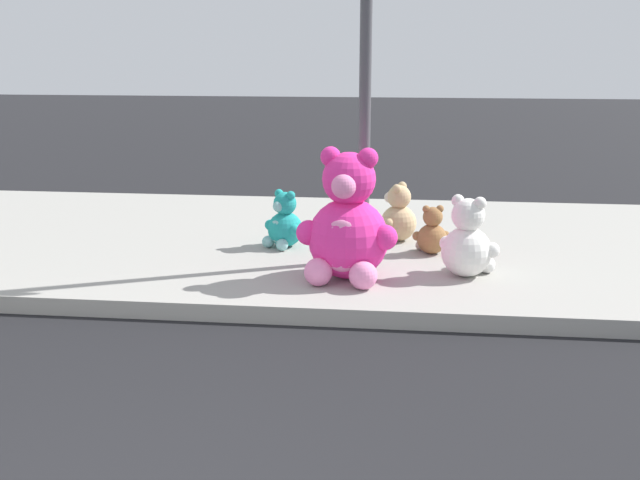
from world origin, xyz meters
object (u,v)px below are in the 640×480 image
at_px(plush_white, 468,244).
at_px(plush_brown, 432,234).
at_px(plush_teal, 284,224).
at_px(sign_pole, 365,80).
at_px(plush_tan, 397,218).
at_px(plush_pink_large, 348,227).

relative_size(plush_white, plush_brown, 1.50).
relative_size(plush_brown, plush_teal, 0.83).
bearing_deg(sign_pole, plush_tan, 69.14).
height_order(plush_white, plush_teal, plush_white).
distance_m(sign_pole, plush_brown, 1.68).
relative_size(sign_pole, plush_pink_large, 2.76).
bearing_deg(plush_pink_large, plush_teal, 125.76).
xyz_separation_m(sign_pole, plush_white, (0.95, -0.37, -1.41)).
height_order(plush_pink_large, plush_teal, plush_pink_large).
bearing_deg(plush_tan, plush_teal, -161.13).
bearing_deg(plush_tan, plush_brown, -53.14).
xyz_separation_m(plush_pink_large, plush_white, (1.06, 0.21, -0.17)).
relative_size(plush_tan, plush_teal, 1.05).
bearing_deg(plush_pink_large, plush_brown, 50.62).
height_order(sign_pole, plush_brown, sign_pole).
xyz_separation_m(plush_white, plush_tan, (-0.64, 1.18, -0.05)).
xyz_separation_m(plush_tan, plush_brown, (0.35, -0.47, -0.05)).
relative_size(plush_tan, plush_brown, 1.26).
bearing_deg(plush_white, plush_pink_large, -168.50).
xyz_separation_m(sign_pole, plush_brown, (0.66, 0.35, -1.50)).
relative_size(sign_pole, plush_teal, 5.46).
bearing_deg(plush_brown, plush_teal, 177.00).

